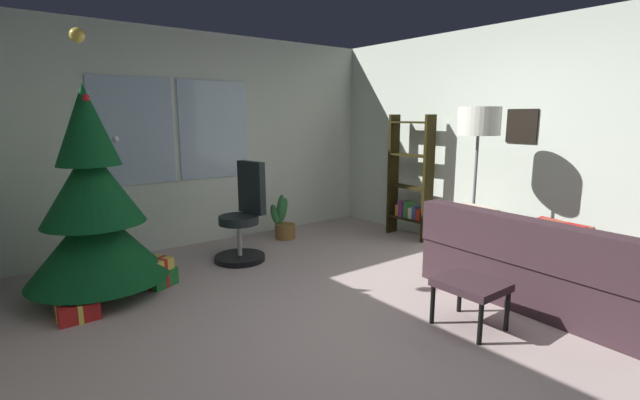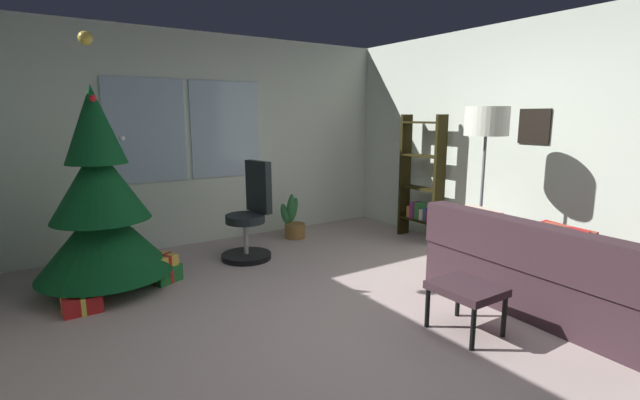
# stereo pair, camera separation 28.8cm
# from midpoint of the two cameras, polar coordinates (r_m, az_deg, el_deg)

# --- Properties ---
(ground_plane) EXTENTS (4.85, 6.28, 0.10)m
(ground_plane) POSITION_cam_midpoint_polar(r_m,az_deg,el_deg) (3.54, 5.83, -17.15)
(ground_plane) COLOR #B5A19B
(wall_back_with_windows) EXTENTS (4.85, 0.12, 2.60)m
(wall_back_with_windows) POSITION_cam_midpoint_polar(r_m,az_deg,el_deg) (5.86, -16.15, 7.37)
(wall_back_with_windows) COLOR silver
(wall_back_with_windows) RESTS_ON ground_plane
(wall_right_with_frames) EXTENTS (0.12, 6.28, 2.60)m
(wall_right_with_frames) POSITION_cam_midpoint_polar(r_m,az_deg,el_deg) (5.18, 26.61, 6.23)
(wall_right_with_frames) COLOR silver
(wall_right_with_frames) RESTS_ON ground_plane
(couch) EXTENTS (1.55, 2.06, 0.79)m
(couch) POSITION_cam_midpoint_polar(r_m,az_deg,el_deg) (4.37, 26.66, -8.02)
(couch) COLOR #36232A
(couch) RESTS_ON ground_plane
(footstool) EXTENTS (0.41, 0.48, 0.37)m
(footstool) POSITION_cam_midpoint_polar(r_m,az_deg,el_deg) (3.60, 16.43, -10.64)
(footstool) COLOR #36232A
(footstool) RESTS_ON ground_plane
(holiday_tree) EXTENTS (1.19, 1.19, 2.31)m
(holiday_tree) POSITION_cam_midpoint_polar(r_m,az_deg,el_deg) (4.46, -28.51, -1.29)
(holiday_tree) COLOR #4C331E
(holiday_tree) RESTS_ON ground_plane
(gift_box_red) EXTENTS (0.30, 0.28, 0.15)m
(gift_box_red) POSITION_cam_midpoint_polar(r_m,az_deg,el_deg) (4.23, -30.29, -12.02)
(gift_box_red) COLOR red
(gift_box_red) RESTS_ON ground_plane
(gift_box_green) EXTENTS (0.33, 0.28, 0.17)m
(gift_box_green) POSITION_cam_midpoint_polar(r_m,az_deg,el_deg) (4.63, -21.31, -9.22)
(gift_box_green) COLOR #1E722D
(gift_box_green) RESTS_ON ground_plane
(gift_box_gold) EXTENTS (0.29, 0.29, 0.28)m
(gift_box_gold) POSITION_cam_midpoint_polar(r_m,az_deg,el_deg) (4.62, -21.64, -8.58)
(gift_box_gold) COLOR gold
(gift_box_gold) RESTS_ON ground_plane
(office_chair) EXTENTS (0.56, 0.56, 1.10)m
(office_chair) POSITION_cam_midpoint_polar(r_m,az_deg,el_deg) (5.10, -11.33, -2.81)
(office_chair) COLOR black
(office_chair) RESTS_ON ground_plane
(bookshelf) EXTENTS (0.18, 0.64, 1.62)m
(bookshelf) POSITION_cam_midpoint_polar(r_m,az_deg,el_deg) (5.98, 10.05, 2.08)
(bookshelf) COLOR black
(bookshelf) RESTS_ON ground_plane
(floor_lamp) EXTENTS (0.42, 0.42, 1.69)m
(floor_lamp) POSITION_cam_midpoint_polar(r_m,az_deg,el_deg) (4.75, 17.88, 8.49)
(floor_lamp) COLOR slate
(floor_lamp) RESTS_ON ground_plane
(potted_plant) EXTENTS (0.34, 0.33, 0.59)m
(potted_plant) POSITION_cam_midpoint_polar(r_m,az_deg,el_deg) (5.96, -6.13, -2.90)
(potted_plant) COLOR olive
(potted_plant) RESTS_ON ground_plane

